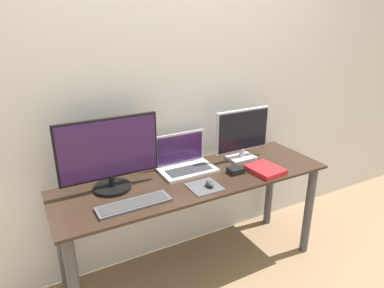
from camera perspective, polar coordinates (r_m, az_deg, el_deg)
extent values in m
cube|color=silver|center=(2.34, -3.49, 9.26)|extent=(7.00, 0.05, 2.50)
cube|color=#332319|center=(2.23, 0.58, -5.83)|extent=(1.80, 0.56, 0.02)
cylinder|color=#47474C|center=(2.73, 18.84, -10.40)|extent=(0.06, 0.06, 0.71)
cylinder|color=#47474C|center=(2.39, -20.91, -15.56)|extent=(0.06, 0.06, 0.71)
cylinder|color=#47474C|center=(2.99, 12.83, -6.84)|extent=(0.06, 0.06, 0.71)
cylinder|color=black|center=(2.14, -13.14, -7.05)|extent=(0.23, 0.23, 0.02)
cylinder|color=black|center=(2.12, -13.23, -5.98)|extent=(0.04, 0.04, 0.07)
cube|color=black|center=(2.04, -13.74, -0.75)|extent=(0.59, 0.02, 0.37)
cube|color=#331947|center=(2.03, -13.64, -0.87)|extent=(0.57, 0.01, 0.34)
cube|color=#B2B2B7|center=(2.52, 8.20, -2.29)|extent=(0.20, 0.14, 0.02)
cylinder|color=#B2B2B7|center=(2.50, 8.25, -1.42)|extent=(0.04, 0.04, 0.06)
cube|color=#B2B2B7|center=(2.45, 8.39, 2.31)|extent=(0.43, 0.02, 0.30)
cube|color=black|center=(2.44, 8.57, 2.22)|extent=(0.41, 0.01, 0.28)
cube|color=silver|center=(2.30, -0.64, -4.37)|extent=(0.37, 0.22, 0.02)
cube|color=#2D2D33|center=(2.29, -0.45, -4.29)|extent=(0.30, 0.12, 0.00)
cube|color=silver|center=(2.35, -1.99, -0.67)|extent=(0.37, 0.01, 0.22)
cube|color=#331947|center=(2.34, -1.88, -0.75)|extent=(0.33, 0.01, 0.19)
cube|color=#4C4C51|center=(1.94, -9.65, -9.89)|extent=(0.42, 0.13, 0.02)
cube|color=#383838|center=(1.94, -9.67, -9.66)|extent=(0.38, 0.11, 0.00)
cube|color=#47474C|center=(2.11, 2.08, -7.13)|extent=(0.19, 0.19, 0.00)
ellipsoid|color=#333333|center=(2.10, 2.97, -6.68)|extent=(0.04, 0.07, 0.03)
cube|color=red|center=(2.35, 12.08, -4.19)|extent=(0.21, 0.24, 0.03)
cube|color=white|center=(2.35, 12.08, -4.19)|extent=(0.20, 0.24, 0.03)
cube|color=black|center=(2.30, 7.27, -4.37)|extent=(0.10, 0.09, 0.04)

